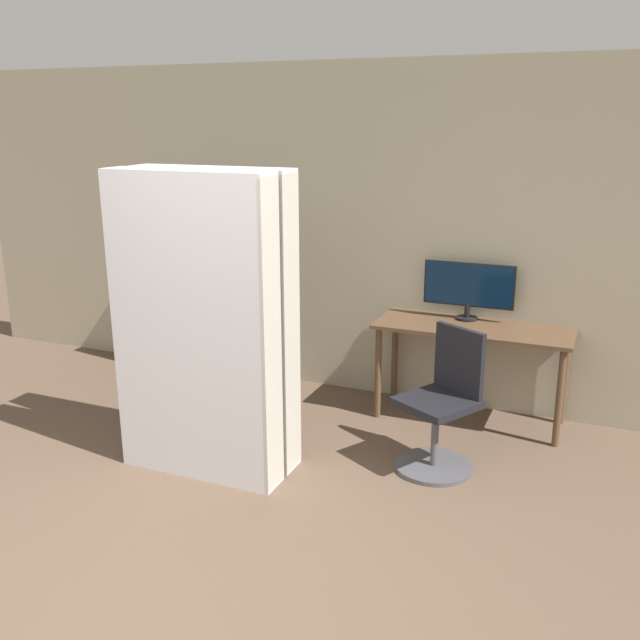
# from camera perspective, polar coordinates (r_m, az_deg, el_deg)

# --- Properties ---
(wall_back) EXTENTS (8.00, 0.06, 2.70)m
(wall_back) POSITION_cam_1_polar(r_m,az_deg,el_deg) (5.85, 3.89, 6.88)
(wall_back) COLOR tan
(wall_back) RESTS_ON ground
(desk) EXTENTS (1.46, 0.55, 0.76)m
(desk) POSITION_cam_1_polar(r_m,az_deg,el_deg) (5.49, 12.11, -1.53)
(desk) COLOR brown
(desk) RESTS_ON ground
(monitor) EXTENTS (0.70, 0.17, 0.45)m
(monitor) POSITION_cam_1_polar(r_m,az_deg,el_deg) (5.58, 11.81, 2.62)
(monitor) COLOR black
(monitor) RESTS_ON desk
(office_chair) EXTENTS (0.60, 0.60, 0.95)m
(office_chair) POSITION_cam_1_polar(r_m,az_deg,el_deg) (4.80, 9.71, -7.32)
(office_chair) COLOR #4C4C51
(office_chair) RESTS_ON ground
(bookshelf) EXTENTS (0.62, 0.34, 1.67)m
(bookshelf) POSITION_cam_1_polar(r_m,az_deg,el_deg) (6.45, -9.33, 2.54)
(bookshelf) COLOR black
(bookshelf) RESTS_ON ground
(mattress_near) EXTENTS (1.10, 0.24, 1.97)m
(mattress_near) POSITION_cam_1_polar(r_m,az_deg,el_deg) (4.52, -9.96, -0.78)
(mattress_near) COLOR silver
(mattress_near) RESTS_ON ground
(mattress_far) EXTENTS (1.10, 0.24, 1.97)m
(mattress_far) POSITION_cam_1_polar(r_m,az_deg,el_deg) (4.74, -8.19, 0.09)
(mattress_far) COLOR silver
(mattress_far) RESTS_ON ground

